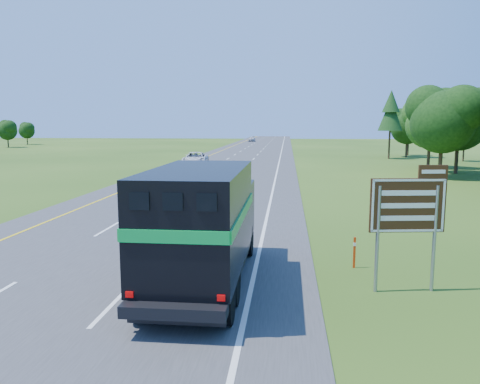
{
  "coord_description": "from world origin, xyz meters",
  "views": [
    {
      "loc": [
        6.52,
        -9.71,
        4.92
      ],
      "look_at": [
        4.17,
        13.57,
        1.51
      ],
      "focal_mm": 35.0,
      "sensor_mm": 36.0,
      "label": 1
    }
  ],
  "objects_px": {
    "white_suv": "(195,159)",
    "exit_sign": "(409,210)",
    "far_car": "(252,139)",
    "horse_truck": "(203,222)"
  },
  "relations": [
    {
      "from": "far_car",
      "to": "exit_sign",
      "type": "distance_m",
      "value": 118.31
    },
    {
      "from": "far_car",
      "to": "exit_sign",
      "type": "bearing_deg",
      "value": -82.27
    },
    {
      "from": "horse_truck",
      "to": "far_car",
      "type": "bearing_deg",
      "value": 93.77
    },
    {
      "from": "horse_truck",
      "to": "far_car",
      "type": "xyz_separation_m",
      "value": [
        -7.41,
        117.61,
        -1.21
      ]
    },
    {
      "from": "white_suv",
      "to": "far_car",
      "type": "height_order",
      "value": "white_suv"
    },
    {
      "from": "white_suv",
      "to": "exit_sign",
      "type": "xyz_separation_m",
      "value": [
        14.25,
        -40.27,
        1.59
      ]
    },
    {
      "from": "exit_sign",
      "to": "white_suv",
      "type": "bearing_deg",
      "value": 101.58
    },
    {
      "from": "far_car",
      "to": "horse_truck",
      "type": "bearing_deg",
      "value": -85.19
    },
    {
      "from": "horse_truck",
      "to": "white_suv",
      "type": "xyz_separation_m",
      "value": [
        -8.22,
        40.35,
        -1.13
      ]
    },
    {
      "from": "horse_truck",
      "to": "white_suv",
      "type": "distance_m",
      "value": 41.19
    }
  ]
}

